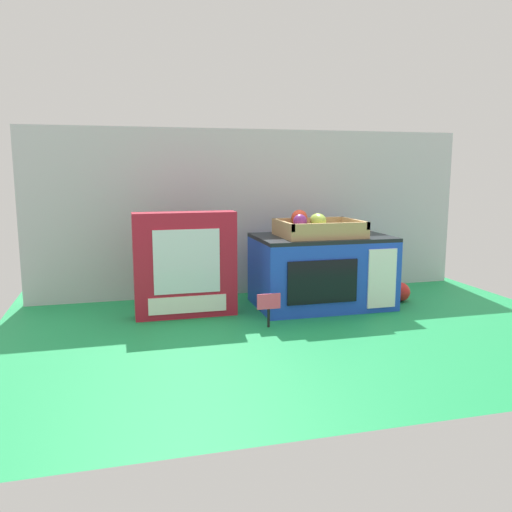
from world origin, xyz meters
TOP-DOWN VIEW (x-y plane):
  - ground_plane at (0.00, 0.00)m, footprint 1.70×1.70m
  - display_back_panel at (0.00, 0.24)m, footprint 1.61×0.03m
  - toy_microwave at (0.16, -0.01)m, footprint 0.44×0.29m
  - food_groups_crate at (0.14, -0.02)m, footprint 0.26×0.21m
  - cookie_set_box at (-0.29, -0.03)m, footprint 0.31×0.08m
  - price_sign at (-0.08, -0.21)m, footprint 0.07×0.01m
  - loose_toy_apple at (0.45, -0.04)m, footprint 0.07×0.07m

SIDE VIEW (x-z plane):
  - ground_plane at x=0.00m, z-range 0.00..0.00m
  - loose_toy_apple at x=0.45m, z-range 0.00..0.07m
  - price_sign at x=-0.08m, z-range 0.02..0.12m
  - toy_microwave at x=0.16m, z-range 0.00..0.24m
  - cookie_set_box at x=-0.29m, z-range 0.00..0.33m
  - food_groups_crate at x=0.14m, z-range 0.22..0.30m
  - display_back_panel at x=0.00m, z-range 0.00..0.60m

